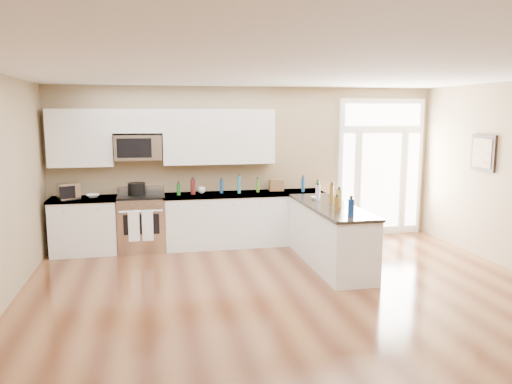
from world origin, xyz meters
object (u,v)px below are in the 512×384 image
stockpot (137,189)px  toaster_oven (69,191)px  peninsula_cabinet (330,237)px  kitchen_range (142,223)px

stockpot → toaster_oven: size_ratio=0.93×
peninsula_cabinet → kitchen_range: bearing=153.1°
peninsula_cabinet → toaster_oven: toaster_oven is taller
peninsula_cabinet → kitchen_range: 3.20m
kitchen_range → toaster_oven: bearing=-174.8°
peninsula_cabinet → stockpot: 3.35m
stockpot → kitchen_range: bearing=-37.3°
peninsula_cabinet → stockpot: (-2.93, 1.50, 0.63)m
peninsula_cabinet → toaster_oven: 4.27m
peninsula_cabinet → kitchen_range: size_ratio=2.15×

